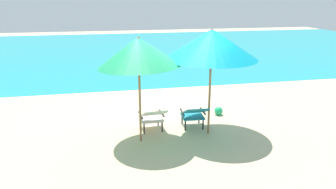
{
  "coord_description": "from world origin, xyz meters",
  "views": [
    {
      "loc": [
        -1.6,
        -7.36,
        3.12
      ],
      "look_at": [
        0.0,
        0.27,
        0.75
      ],
      "focal_mm": 34.62,
      "sensor_mm": 36.0,
      "label": 1
    }
  ],
  "objects_px": {
    "swim_buoy": "(142,61)",
    "beach_umbrella_right": "(212,44)",
    "lounge_chair_left": "(153,116)",
    "beach_ball": "(219,111)",
    "beach_umbrella_left": "(139,52)",
    "lounge_chair_right": "(194,114)"
  },
  "relations": [
    {
      "from": "lounge_chair_right",
      "to": "beach_ball",
      "type": "distance_m",
      "value": 1.29
    },
    {
      "from": "lounge_chair_left",
      "to": "beach_umbrella_right",
      "type": "relative_size",
      "value": 0.37
    },
    {
      "from": "lounge_chair_left",
      "to": "beach_umbrella_left",
      "type": "xyz_separation_m",
      "value": [
        -0.34,
        -0.43,
        1.61
      ]
    },
    {
      "from": "lounge_chair_left",
      "to": "beach_ball",
      "type": "relative_size",
      "value": 3.93
    },
    {
      "from": "lounge_chair_right",
      "to": "beach_ball",
      "type": "relative_size",
      "value": 3.93
    },
    {
      "from": "lounge_chair_left",
      "to": "lounge_chair_right",
      "type": "bearing_deg",
      "value": -1.92
    },
    {
      "from": "beach_umbrella_right",
      "to": "lounge_chair_right",
      "type": "bearing_deg",
      "value": 130.86
    },
    {
      "from": "lounge_chair_left",
      "to": "beach_umbrella_right",
      "type": "xyz_separation_m",
      "value": [
        1.27,
        -0.34,
        1.71
      ]
    },
    {
      "from": "swim_buoy",
      "to": "beach_umbrella_right",
      "type": "bearing_deg",
      "value": -87.36
    },
    {
      "from": "swim_buoy",
      "to": "lounge_chair_right",
      "type": "height_order",
      "value": "lounge_chair_right"
    },
    {
      "from": "lounge_chair_left",
      "to": "beach_umbrella_left",
      "type": "relative_size",
      "value": 0.38
    },
    {
      "from": "swim_buoy",
      "to": "beach_ball",
      "type": "distance_m",
      "value": 7.72
    },
    {
      "from": "lounge_chair_left",
      "to": "beach_umbrella_right",
      "type": "bearing_deg",
      "value": -14.94
    },
    {
      "from": "swim_buoy",
      "to": "beach_umbrella_right",
      "type": "height_order",
      "value": "beach_umbrella_right"
    },
    {
      "from": "swim_buoy",
      "to": "beach_ball",
      "type": "xyz_separation_m",
      "value": [
        1.09,
        -7.64,
        0.02
      ]
    },
    {
      "from": "swim_buoy",
      "to": "lounge_chair_left",
      "type": "xyz_separation_m",
      "value": [
        -0.87,
        -8.44,
        0.31
      ]
    },
    {
      "from": "beach_umbrella_left",
      "to": "beach_ball",
      "type": "xyz_separation_m",
      "value": [
        2.3,
        1.23,
        -1.9
      ]
    },
    {
      "from": "lounge_chair_right",
      "to": "beach_umbrella_right",
      "type": "height_order",
      "value": "beach_umbrella_right"
    },
    {
      "from": "lounge_chair_left",
      "to": "beach_ball",
      "type": "distance_m",
      "value": 2.13
    },
    {
      "from": "lounge_chair_left",
      "to": "lounge_chair_right",
      "type": "height_order",
      "value": "same"
    },
    {
      "from": "lounge_chair_left",
      "to": "beach_umbrella_left",
      "type": "height_order",
      "value": "beach_umbrella_left"
    },
    {
      "from": "lounge_chair_right",
      "to": "beach_umbrella_left",
      "type": "relative_size",
      "value": 0.38
    }
  ]
}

